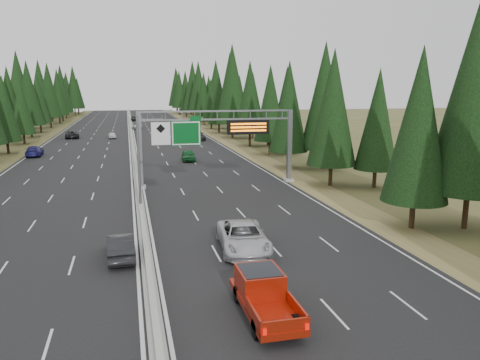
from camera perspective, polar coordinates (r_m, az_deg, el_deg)
name	(u,v)px	position (r m, az deg, el deg)	size (l,w,h in m)	color
road	(132,141)	(93.17, -13.02, 4.66)	(32.00, 260.00, 0.08)	black
shoulder_right	(222,139)	(95.00, -2.19, 5.05)	(3.60, 260.00, 0.06)	olive
shoulder_left	(34,144)	(94.72, -23.87, 4.09)	(3.60, 260.00, 0.06)	#4A4A22
median_barrier	(132,139)	(93.13, -13.03, 4.89)	(0.70, 260.00, 0.85)	#9A9A95
sign_gantry	(224,136)	(48.72, -2.01, 5.42)	(16.75, 0.98, 7.80)	slate
hov_sign_pole	(146,157)	(38.00, -11.38, 2.75)	(2.80, 0.50, 8.00)	slate
tree_row_right	(246,92)	(92.11, 0.69, 10.70)	(12.20, 246.33, 18.89)	black
silver_minivan	(243,237)	(29.53, 0.39, -6.98)	(2.88, 6.25, 1.74)	silver
red_pickup	(262,290)	(21.85, 2.74, -13.28)	(2.04, 5.70, 1.86)	black
car_ahead_green	(188,155)	(66.18, -6.30, 3.03)	(1.82, 4.52, 1.54)	#125021
car_ahead_dkred	(199,137)	(92.27, -5.02, 5.29)	(1.46, 4.19, 1.38)	#500B0D
car_ahead_dkgrey	(199,137)	(92.00, -4.98, 5.29)	(1.98, 4.87, 1.41)	black
car_ahead_white	(137,126)	(121.00, -12.44, 6.50)	(2.52, 5.46, 1.52)	silver
car_ahead_far	(135,118)	(150.01, -12.74, 7.36)	(1.88, 4.67, 1.59)	black
car_onc_near	(120,246)	(29.16, -14.40, -7.85)	(1.57, 4.49, 1.48)	black
car_onc_blue	(34,151)	(76.63, -23.78, 3.26)	(2.17, 5.35, 1.55)	navy
car_onc_white	(112,135)	(98.63, -15.34, 5.29)	(1.50, 3.73, 1.27)	silver
car_onc_far	(72,134)	(101.53, -19.78, 5.27)	(2.62, 5.69, 1.58)	black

